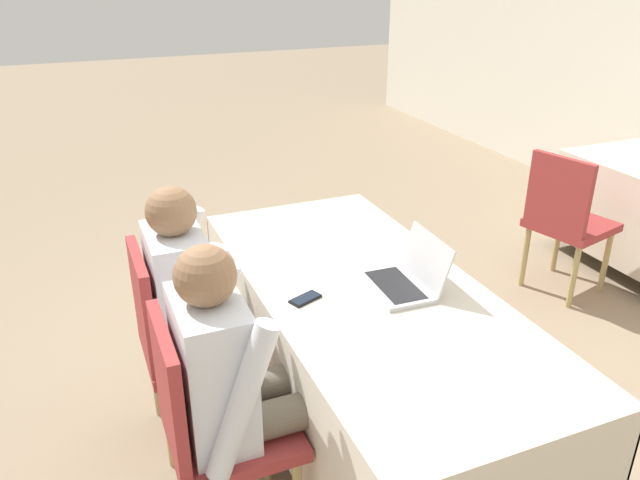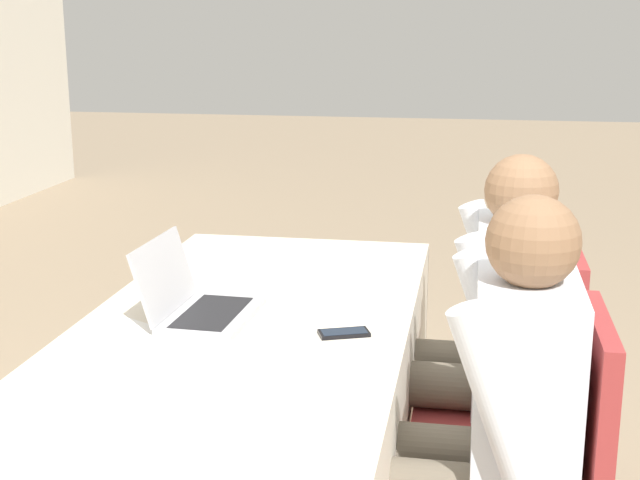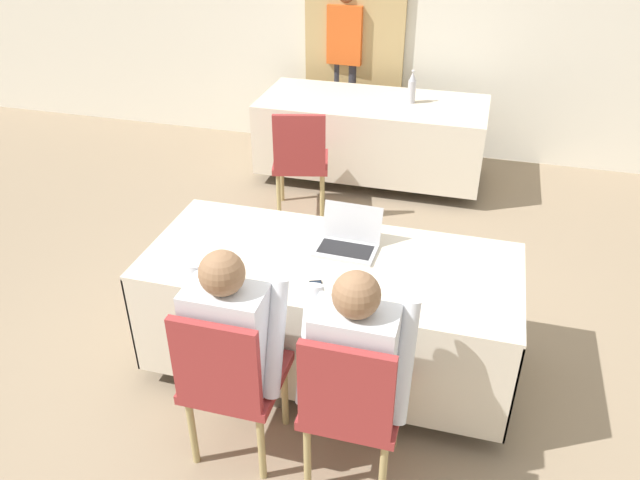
{
  "view_description": "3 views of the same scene",
  "coord_description": "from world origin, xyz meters",
  "px_view_note": "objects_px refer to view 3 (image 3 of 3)",
  "views": [
    {
      "loc": [
        2.0,
        -1.05,
        1.98
      ],
      "look_at": [
        0.0,
        -0.22,
        0.99
      ],
      "focal_mm": 35.0,
      "sensor_mm": 36.0,
      "label": 1
    },
    {
      "loc": [
        -2.15,
        -0.6,
        1.54
      ],
      "look_at": [
        0.0,
        -0.22,
        0.99
      ],
      "focal_mm": 50.0,
      "sensor_mm": 36.0,
      "label": 2
    },
    {
      "loc": [
        0.68,
        -2.69,
        2.56
      ],
      "look_at": [
        0.0,
        -0.22,
        0.99
      ],
      "focal_mm": 35.0,
      "sensor_mm": 36.0,
      "label": 3
    }
  ],
  "objects_px": {
    "chair_near_right": "(351,402)",
    "person_red_shirt": "(346,56)",
    "person_checkered_shirt": "(236,336)",
    "person_white_shirt": "(357,359)",
    "water_bottle": "(412,88)",
    "chair_near_left": "(230,377)",
    "chair_far_spare": "(300,158)",
    "laptop": "(348,242)",
    "cell_phone": "(316,288)"
  },
  "relations": [
    {
      "from": "water_bottle",
      "to": "chair_near_left",
      "type": "xyz_separation_m",
      "value": [
        -0.34,
        -3.36,
        -0.36
      ]
    },
    {
      "from": "cell_phone",
      "to": "chair_near_right",
      "type": "bearing_deg",
      "value": -79.75
    },
    {
      "from": "cell_phone",
      "to": "chair_near_right",
      "type": "distance_m",
      "value": 0.6
    },
    {
      "from": "chair_near_left",
      "to": "person_red_shirt",
      "type": "distance_m",
      "value": 4.1
    },
    {
      "from": "chair_near_left",
      "to": "water_bottle",
      "type": "bearing_deg",
      "value": -95.76
    },
    {
      "from": "chair_near_right",
      "to": "person_red_shirt",
      "type": "bearing_deg",
      "value": -76.3
    },
    {
      "from": "chair_near_right",
      "to": "person_red_shirt",
      "type": "distance_m",
      "value": 4.2
    },
    {
      "from": "person_red_shirt",
      "to": "person_white_shirt",
      "type": "bearing_deg",
      "value": -73.04
    },
    {
      "from": "person_white_shirt",
      "to": "person_red_shirt",
      "type": "relative_size",
      "value": 0.74
    },
    {
      "from": "cell_phone",
      "to": "chair_far_spare",
      "type": "xyz_separation_m",
      "value": [
        -0.69,
        1.99,
        -0.23
      ]
    },
    {
      "from": "chair_near_left",
      "to": "person_white_shirt",
      "type": "bearing_deg",
      "value": -169.76
    },
    {
      "from": "water_bottle",
      "to": "chair_far_spare",
      "type": "distance_m",
      "value": 1.22
    },
    {
      "from": "laptop",
      "to": "person_checkered_shirt",
      "type": "distance_m",
      "value": 0.86
    },
    {
      "from": "chair_near_right",
      "to": "person_red_shirt",
      "type": "xyz_separation_m",
      "value": [
        -0.99,
        4.06,
        0.4
      ]
    },
    {
      "from": "person_white_shirt",
      "to": "person_red_shirt",
      "type": "height_order",
      "value": "person_red_shirt"
    },
    {
      "from": "laptop",
      "to": "person_white_shirt",
      "type": "height_order",
      "value": "person_white_shirt"
    },
    {
      "from": "chair_far_spare",
      "to": "person_checkered_shirt",
      "type": "bearing_deg",
      "value": 85.41
    },
    {
      "from": "chair_far_spare",
      "to": "chair_near_right",
      "type": "bearing_deg",
      "value": 97.43
    },
    {
      "from": "chair_far_spare",
      "to": "person_red_shirt",
      "type": "height_order",
      "value": "person_red_shirt"
    },
    {
      "from": "chair_near_left",
      "to": "person_red_shirt",
      "type": "bearing_deg",
      "value": -84.19
    },
    {
      "from": "person_checkered_shirt",
      "to": "water_bottle",
      "type": "bearing_deg",
      "value": -95.94
    },
    {
      "from": "person_checkered_shirt",
      "to": "person_red_shirt",
      "type": "relative_size",
      "value": 0.74
    },
    {
      "from": "laptop",
      "to": "person_red_shirt",
      "type": "xyz_separation_m",
      "value": [
        -0.76,
        3.18,
        0.13
      ]
    },
    {
      "from": "person_checkered_shirt",
      "to": "person_red_shirt",
      "type": "height_order",
      "value": "person_red_shirt"
    },
    {
      "from": "cell_phone",
      "to": "chair_near_left",
      "type": "height_order",
      "value": "chair_near_left"
    },
    {
      "from": "chair_near_right",
      "to": "person_checkered_shirt",
      "type": "xyz_separation_m",
      "value": [
        -0.58,
        0.1,
        0.16
      ]
    },
    {
      "from": "laptop",
      "to": "chair_near_right",
      "type": "bearing_deg",
      "value": -73.24
    },
    {
      "from": "cell_phone",
      "to": "person_red_shirt",
      "type": "bearing_deg",
      "value": 79.38
    },
    {
      "from": "water_bottle",
      "to": "laptop",
      "type": "bearing_deg",
      "value": -89.76
    },
    {
      "from": "chair_near_right",
      "to": "person_white_shirt",
      "type": "bearing_deg",
      "value": -90.0
    },
    {
      "from": "person_white_shirt",
      "to": "person_checkered_shirt",
      "type": "bearing_deg",
      "value": 0.0
    },
    {
      "from": "chair_far_spare",
      "to": "person_red_shirt",
      "type": "relative_size",
      "value": 0.58
    },
    {
      "from": "water_bottle",
      "to": "person_white_shirt",
      "type": "xyz_separation_m",
      "value": [
        0.24,
        -3.25,
        -0.2
      ]
    },
    {
      "from": "chair_near_left",
      "to": "chair_near_right",
      "type": "relative_size",
      "value": 1.0
    },
    {
      "from": "person_white_shirt",
      "to": "chair_far_spare",
      "type": "bearing_deg",
      "value": -67.4
    },
    {
      "from": "chair_far_spare",
      "to": "person_white_shirt",
      "type": "bearing_deg",
      "value": 98.3
    },
    {
      "from": "laptop",
      "to": "chair_near_left",
      "type": "distance_m",
      "value": 0.98
    },
    {
      "from": "chair_near_right",
      "to": "cell_phone",
      "type": "bearing_deg",
      "value": -58.13
    },
    {
      "from": "water_bottle",
      "to": "chair_far_spare",
      "type": "relative_size",
      "value": 0.31
    },
    {
      "from": "chair_near_left",
      "to": "chair_far_spare",
      "type": "height_order",
      "value": "same"
    },
    {
      "from": "chair_near_right",
      "to": "person_red_shirt",
      "type": "relative_size",
      "value": 0.58
    },
    {
      "from": "laptop",
      "to": "chair_near_right",
      "type": "relative_size",
      "value": 0.37
    },
    {
      "from": "cell_phone",
      "to": "person_white_shirt",
      "type": "height_order",
      "value": "person_white_shirt"
    },
    {
      "from": "laptop",
      "to": "person_red_shirt",
      "type": "height_order",
      "value": "person_red_shirt"
    },
    {
      "from": "laptop",
      "to": "person_checkered_shirt",
      "type": "relative_size",
      "value": 0.29
    },
    {
      "from": "water_bottle",
      "to": "chair_near_right",
      "type": "distance_m",
      "value": 3.38
    },
    {
      "from": "laptop",
      "to": "person_white_shirt",
      "type": "distance_m",
      "value": 0.81
    },
    {
      "from": "chair_near_right",
      "to": "chair_far_spare",
      "type": "distance_m",
      "value": 2.64
    },
    {
      "from": "cell_phone",
      "to": "chair_far_spare",
      "type": "relative_size",
      "value": 0.15
    },
    {
      "from": "water_bottle",
      "to": "person_checkered_shirt",
      "type": "bearing_deg",
      "value": -95.94
    }
  ]
}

